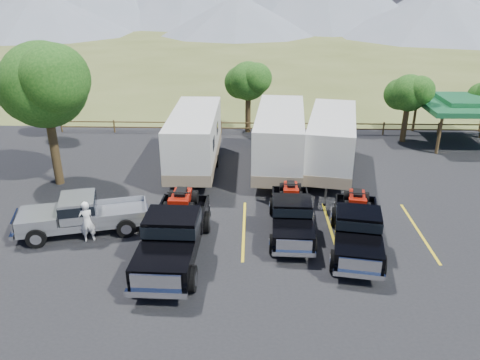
{
  "coord_description": "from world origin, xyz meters",
  "views": [
    {
      "loc": [
        -1.65,
        -14.89,
        10.67
      ],
      "look_at": [
        -2.24,
        6.1,
        1.6
      ],
      "focal_mm": 35.0,
      "sensor_mm": 36.0,
      "label": 1
    }
  ],
  "objects_px": {
    "rig_left": "(174,232)",
    "rig_right": "(357,226)",
    "pavilion": "(466,104)",
    "trailer_left": "(195,140)",
    "pickup_silver": "(83,214)",
    "trailer_right": "(331,142)",
    "person_a": "(87,221)",
    "trailer_center": "(280,140)",
    "tree_big_nw": "(43,85)",
    "person_b": "(165,249)",
    "rig_center": "(292,213)"
  },
  "relations": [
    {
      "from": "rig_right",
      "to": "rig_center",
      "type": "bearing_deg",
      "value": 164.06
    },
    {
      "from": "pavilion",
      "to": "person_b",
      "type": "bearing_deg",
      "value": -138.32
    },
    {
      "from": "pavilion",
      "to": "rig_right",
      "type": "distance_m",
      "value": 17.66
    },
    {
      "from": "rig_left",
      "to": "pickup_silver",
      "type": "xyz_separation_m",
      "value": [
        -4.43,
        1.85,
        -0.19
      ]
    },
    {
      "from": "tree_big_nw",
      "to": "trailer_right",
      "type": "distance_m",
      "value": 16.13
    },
    {
      "from": "tree_big_nw",
      "to": "pavilion",
      "type": "xyz_separation_m",
      "value": [
        25.55,
        7.97,
        -2.81
      ]
    },
    {
      "from": "rig_right",
      "to": "person_b",
      "type": "xyz_separation_m",
      "value": [
        -7.92,
        -1.77,
        -0.16
      ]
    },
    {
      "from": "rig_right",
      "to": "rig_left",
      "type": "bearing_deg",
      "value": -163.46
    },
    {
      "from": "tree_big_nw",
      "to": "trailer_left",
      "type": "relative_size",
      "value": 0.78
    },
    {
      "from": "rig_center",
      "to": "pickup_silver",
      "type": "relative_size",
      "value": 0.91
    },
    {
      "from": "pavilion",
      "to": "trailer_center",
      "type": "xyz_separation_m",
      "value": [
        -13.05,
        -5.66,
        -0.86
      ]
    },
    {
      "from": "tree_big_nw",
      "to": "pickup_silver",
      "type": "distance_m",
      "value": 7.89
    },
    {
      "from": "trailer_left",
      "to": "person_a",
      "type": "xyz_separation_m",
      "value": [
        -3.72,
        -8.56,
        -0.88
      ]
    },
    {
      "from": "tree_big_nw",
      "to": "trailer_right",
      "type": "xyz_separation_m",
      "value": [
        15.52,
        2.25,
        -3.77
      ]
    },
    {
      "from": "tree_big_nw",
      "to": "person_b",
      "type": "xyz_separation_m",
      "value": [
        7.47,
        -8.13,
        -4.76
      ]
    },
    {
      "from": "person_a",
      "to": "person_b",
      "type": "distance_m",
      "value": 4.17
    },
    {
      "from": "tree_big_nw",
      "to": "person_a",
      "type": "distance_m",
      "value": 8.61
    },
    {
      "from": "rig_center",
      "to": "rig_right",
      "type": "xyz_separation_m",
      "value": [
        2.68,
        -1.27,
        0.07
      ]
    },
    {
      "from": "person_a",
      "to": "pickup_silver",
      "type": "bearing_deg",
      "value": -76.35
    },
    {
      "from": "pavilion",
      "to": "trailer_left",
      "type": "relative_size",
      "value": 0.62
    },
    {
      "from": "rig_right",
      "to": "pickup_silver",
      "type": "relative_size",
      "value": 1.01
    },
    {
      "from": "trailer_center",
      "to": "trailer_left",
      "type": "bearing_deg",
      "value": -175.74
    },
    {
      "from": "rig_center",
      "to": "trailer_left",
      "type": "relative_size",
      "value": 0.56
    },
    {
      "from": "tree_big_nw",
      "to": "trailer_center",
      "type": "distance_m",
      "value": 13.23
    },
    {
      "from": "rig_right",
      "to": "pickup_silver",
      "type": "distance_m",
      "value": 12.11
    },
    {
      "from": "rig_right",
      "to": "trailer_center",
      "type": "relative_size",
      "value": 0.6
    },
    {
      "from": "rig_left",
      "to": "rig_right",
      "type": "xyz_separation_m",
      "value": [
        7.65,
        0.95,
        -0.14
      ]
    },
    {
      "from": "tree_big_nw",
      "to": "trailer_left",
      "type": "distance_m",
      "value": 8.67
    },
    {
      "from": "rig_right",
      "to": "trailer_center",
      "type": "distance_m",
      "value": 9.18
    },
    {
      "from": "rig_left",
      "to": "person_b",
      "type": "height_order",
      "value": "rig_left"
    },
    {
      "from": "trailer_center",
      "to": "trailer_right",
      "type": "relative_size",
      "value": 1.05
    },
    {
      "from": "trailer_center",
      "to": "person_b",
      "type": "height_order",
      "value": "trailer_center"
    },
    {
      "from": "rig_center",
      "to": "tree_big_nw",
      "type": "bearing_deg",
      "value": 160.18
    },
    {
      "from": "trailer_right",
      "to": "person_b",
      "type": "distance_m",
      "value": 13.17
    },
    {
      "from": "tree_big_nw",
      "to": "trailer_left",
      "type": "xyz_separation_m",
      "value": [
        7.47,
        2.34,
        -3.73
      ]
    },
    {
      "from": "trailer_left",
      "to": "pickup_silver",
      "type": "relative_size",
      "value": 1.63
    },
    {
      "from": "trailer_left",
      "to": "tree_big_nw",
      "type": "bearing_deg",
      "value": -162.73
    },
    {
      "from": "rig_left",
      "to": "pickup_silver",
      "type": "bearing_deg",
      "value": 159.02
    },
    {
      "from": "rig_right",
      "to": "person_a",
      "type": "height_order",
      "value": "rig_right"
    },
    {
      "from": "tree_big_nw",
      "to": "pickup_silver",
      "type": "xyz_separation_m",
      "value": [
        3.31,
        -5.45,
        -4.64
      ]
    },
    {
      "from": "tree_big_nw",
      "to": "person_b",
      "type": "relative_size",
      "value": 4.92
    },
    {
      "from": "tree_big_nw",
      "to": "rig_right",
      "type": "bearing_deg",
      "value": -22.44
    },
    {
      "from": "trailer_right",
      "to": "person_a",
      "type": "distance_m",
      "value": 14.52
    },
    {
      "from": "trailer_center",
      "to": "rig_left",
      "type": "bearing_deg",
      "value": -111.83
    },
    {
      "from": "pavilion",
      "to": "rig_left",
      "type": "relative_size",
      "value": 0.9
    },
    {
      "from": "pavilion",
      "to": "person_a",
      "type": "height_order",
      "value": "pavilion"
    },
    {
      "from": "pickup_silver",
      "to": "person_a",
      "type": "distance_m",
      "value": 0.9
    },
    {
      "from": "trailer_left",
      "to": "pickup_silver",
      "type": "height_order",
      "value": "trailer_left"
    },
    {
      "from": "trailer_left",
      "to": "person_b",
      "type": "distance_m",
      "value": 10.51
    },
    {
      "from": "trailer_right",
      "to": "person_b",
      "type": "bearing_deg",
      "value": -116.93
    }
  ]
}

